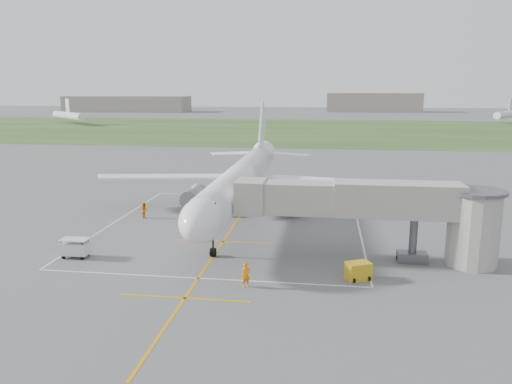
# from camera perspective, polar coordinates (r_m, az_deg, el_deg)

# --- Properties ---
(ground) EXTENTS (700.00, 700.00, 0.00)m
(ground) POSITION_cam_1_polar(r_m,az_deg,el_deg) (60.40, -1.86, -2.88)
(ground) COLOR #57575A
(ground) RESTS_ON ground
(grass_strip) EXTENTS (700.00, 120.00, 0.02)m
(grass_strip) POSITION_cam_1_polar(r_m,az_deg,el_deg) (188.44, 4.94, 7.12)
(grass_strip) COLOR #2F481F
(grass_strip) RESTS_ON ground
(apron_markings) EXTENTS (28.20, 60.00, 0.01)m
(apron_markings) POSITION_cam_1_polar(r_m,az_deg,el_deg) (54.88, -2.90, -4.39)
(apron_markings) COLOR orange
(apron_markings) RESTS_ON ground
(airliner) EXTENTS (38.93, 46.75, 13.52)m
(airliner) POSITION_cam_1_polar(r_m,az_deg,el_deg) (60.16, -1.77, 1.35)
(airliner) COLOR white
(airliner) RESTS_ON ground
(jet_bridge) EXTENTS (23.40, 5.00, 7.20)m
(jet_bridge) POSITION_cam_1_polar(r_m,az_deg,el_deg) (45.66, 14.90, -1.98)
(jet_bridge) COLOR #9F9A8F
(jet_bridge) RESTS_ON ground
(gpu_unit) EXTENTS (2.28, 1.98, 1.45)m
(gpu_unit) POSITION_cam_1_polar(r_m,az_deg,el_deg) (41.88, 11.61, -8.85)
(gpu_unit) COLOR gold
(gpu_unit) RESTS_ON ground
(baggage_cart) EXTENTS (2.55, 1.57, 1.75)m
(baggage_cart) POSITION_cam_1_polar(r_m,az_deg,el_deg) (49.06, -19.96, -6.01)
(baggage_cart) COLOR silver
(baggage_cart) RESTS_ON ground
(ramp_worker_nose) EXTENTS (0.86, 0.77, 1.97)m
(ramp_worker_nose) POSITION_cam_1_polar(r_m,az_deg,el_deg) (39.51, -1.16, -9.46)
(ramp_worker_nose) COLOR orange
(ramp_worker_nose) RESTS_ON ground
(ramp_worker_wing) EXTENTS (1.15, 1.13, 1.87)m
(ramp_worker_wing) POSITION_cam_1_polar(r_m,az_deg,el_deg) (61.36, -12.64, -2.03)
(ramp_worker_wing) COLOR #DE6507
(ramp_worker_wing) RESTS_ON ground
(distant_hangars) EXTENTS (345.00, 49.00, 12.00)m
(distant_hangars) POSITION_cam_1_polar(r_m,az_deg,el_deg) (323.96, 3.40, 10.01)
(distant_hangars) COLOR gray
(distant_hangars) RESTS_ON ground
(distant_aircraft) EXTENTS (216.12, 65.42, 8.85)m
(distant_aircraft) POSITION_cam_1_polar(r_m,az_deg,el_deg) (223.40, 4.50, 8.78)
(distant_aircraft) COLOR white
(distant_aircraft) RESTS_ON ground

